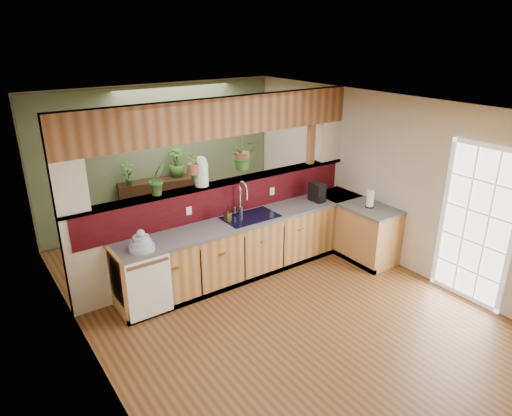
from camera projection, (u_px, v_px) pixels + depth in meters
ground at (276, 305)px, 6.13m from camera, size 4.60×7.00×0.01m
ceiling at (280, 111)px, 5.18m from camera, size 4.60×7.00×0.01m
wall_back at (162, 156)px, 8.33m from camera, size 4.60×0.02×2.60m
wall_left at (90, 268)px, 4.44m from camera, size 0.02×7.00×2.60m
wall_right at (399, 183)px, 6.88m from camera, size 0.02×7.00×2.60m
pass_through_partition at (224, 194)px, 6.74m from camera, size 4.60×0.21×2.60m
pass_through_ledge at (222, 183)px, 6.66m from camera, size 4.60×0.21×0.04m
header_beam at (220, 118)px, 6.32m from camera, size 4.60×0.15×0.55m
sage_backwall at (162, 157)px, 8.32m from camera, size 4.55×0.02×2.55m
countertop at (286, 238)px, 7.08m from camera, size 4.14×1.52×0.90m
dishwasher at (150, 288)px, 5.69m from camera, size 0.58×0.03×0.82m
navy_sink at (250, 222)px, 6.71m from camera, size 0.82×0.50×0.18m
french_door at (476, 227)px, 5.96m from camera, size 0.06×1.02×2.16m
framed_print at (117, 279)px, 3.75m from camera, size 0.04×0.35×0.45m
faucet at (242, 197)px, 6.67m from camera, size 0.23×0.23×0.53m
dish_stack at (142, 244)px, 5.65m from camera, size 0.32×0.32×0.28m
soap_dispenser at (228, 215)px, 6.51m from camera, size 0.10×0.10×0.19m
coffee_maker at (317, 193)px, 7.25m from camera, size 0.16×0.27×0.30m
paper_towel at (370, 199)px, 7.01m from camera, size 0.13×0.13×0.29m
glass_jar at (201, 171)px, 6.40m from camera, size 0.20×0.20×0.43m
ledge_plant_left at (157, 179)px, 6.05m from camera, size 0.27×0.23×0.44m
hanging_plant_a at (193, 158)px, 6.26m from camera, size 0.22×0.19×0.47m
hanging_plant_b at (242, 143)px, 6.66m from camera, size 0.44×0.40×0.56m
shelving_console at (159, 204)px, 8.31m from camera, size 1.41×0.64×0.91m
shelf_plant_a at (128, 174)px, 7.80m from camera, size 0.23×0.17×0.42m
shelf_plant_b at (176, 162)px, 8.26m from camera, size 0.36×0.36×0.53m
floor_plant at (242, 208)px, 8.40m from camera, size 0.83×0.76×0.80m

